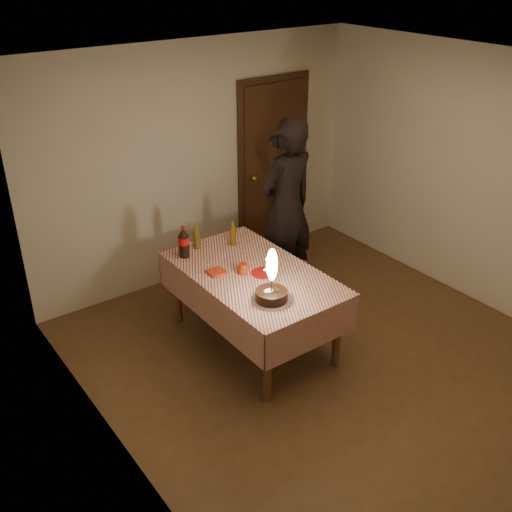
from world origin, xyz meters
The scene contains 12 objects.
ground centered at (0.00, 0.00, 0.00)m, with size 4.00×4.50×0.01m, color brown.
room_shell centered at (0.03, 0.08, 1.65)m, with size 4.04×4.54×2.62m.
dining_table centered at (-0.39, 0.72, 0.66)m, with size 1.02×1.72×0.76m.
birthday_cake centered at (-0.55, 0.24, 0.88)m, with size 0.34×0.34×0.48m.
red_plate centered at (-0.33, 0.65, 0.77)m, with size 0.22×0.22×0.01m, color red.
red_cup centered at (-0.48, 0.75, 0.81)m, with size 0.08×0.08×0.10m, color #B5270C.
clear_cup centered at (-0.22, 0.67, 0.81)m, with size 0.07×0.07×0.09m, color white.
napkin_stack centered at (-0.67, 0.90, 0.77)m, with size 0.15×0.15×0.02m, color #B53014.
cola_bottle centered at (-0.74, 1.36, 0.92)m, with size 0.10×0.10×0.32m.
amber_bottle_left centered at (-0.55, 1.44, 0.88)m, with size 0.06×0.06×0.25m.
amber_bottle_right centered at (-0.22, 1.29, 0.88)m, with size 0.06×0.06×0.25m.
photographer centered at (0.51, 1.36, 0.96)m, with size 0.73×0.51×1.92m.
Camera 1 is at (-3.19, -3.13, 3.43)m, focal length 42.00 mm.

